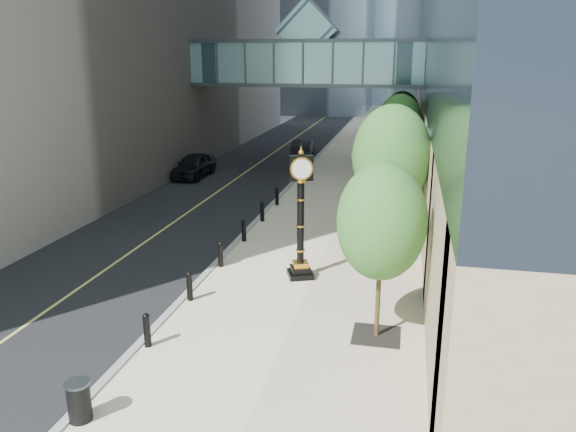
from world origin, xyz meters
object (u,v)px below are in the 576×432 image
object	(u,v)px
pedestrian	(396,229)
car_near	(194,165)
trash_bin	(79,402)
car_far	(303,148)
street_clock	(301,224)

from	to	relation	value
pedestrian	car_near	world-z (taller)	pedestrian
trash_bin	pedestrian	bearing A→B (deg)	63.66
car_far	street_clock	bearing A→B (deg)	96.26
car_near	trash_bin	bearing A→B (deg)	-73.57
street_clock	trash_bin	bearing A→B (deg)	-130.35
street_clock	car_near	distance (m)	19.38
car_far	trash_bin	bearing A→B (deg)	88.25
car_near	car_far	size ratio (longest dim) A/B	1.08
car_near	car_far	xyz separation A→B (m)	(5.77, 9.44, -0.08)
street_clock	pedestrian	world-z (taller)	street_clock
trash_bin	pedestrian	xyz separation A→B (m)	(6.59, 13.30, 0.46)
pedestrian	car_near	bearing A→B (deg)	-65.30
street_clock	pedestrian	xyz separation A→B (m)	(3.35, 3.87, -1.16)
trash_bin	car_far	bearing A→B (deg)	92.45
street_clock	trash_bin	distance (m)	10.11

